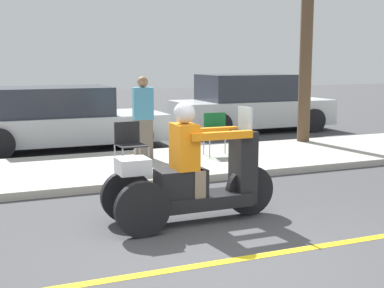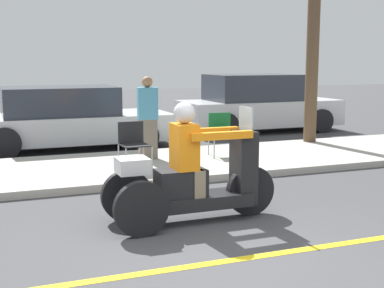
{
  "view_description": "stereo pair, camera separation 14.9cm",
  "coord_description": "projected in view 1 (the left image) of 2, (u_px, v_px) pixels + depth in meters",
  "views": [
    {
      "loc": [
        -2.3,
        -4.51,
        1.97
      ],
      "look_at": [
        0.15,
        1.34,
        0.97
      ],
      "focal_mm": 50.0,
      "sensor_mm": 36.0,
      "label": 1
    },
    {
      "loc": [
        -2.16,
        -4.56,
        1.97
      ],
      "look_at": [
        0.15,
        1.34,
        0.97
      ],
      "focal_mm": 50.0,
      "sensor_mm": 36.0,
      "label": 2
    }
  ],
  "objects": [
    {
      "name": "motorcycle_trike",
      "position": [
        192.0,
        179.0,
        6.49
      ],
      "size": [
        2.17,
        0.74,
        1.48
      ],
      "color": "black",
      "rests_on": "ground"
    },
    {
      "name": "parked_car_lot_center",
      "position": [
        60.0,
        119.0,
        11.83
      ],
      "size": [
        4.42,
        2.05,
        1.38
      ],
      "color": "silver",
      "rests_on": "ground"
    },
    {
      "name": "parked_car_lot_right",
      "position": [
        250.0,
        105.0,
        14.74
      ],
      "size": [
        4.38,
        1.97,
        1.57
      ],
      "color": "silver",
      "rests_on": "ground"
    },
    {
      "name": "tree_trunk",
      "position": [
        305.0,
        70.0,
        12.0
      ],
      "size": [
        0.28,
        0.28,
        3.22
      ],
      "color": "brown",
      "rests_on": "sidewalk_strip"
    },
    {
      "name": "lane_stripe",
      "position": [
        244.0,
        258.0,
        5.34
      ],
      "size": [
        24.0,
        0.12,
        0.01
      ],
      "color": "gold",
      "rests_on": "ground"
    },
    {
      "name": "ground_plane",
      "position": [
        231.0,
        261.0,
        5.29
      ],
      "size": [
        60.0,
        60.0,
        0.0
      ],
      "primitive_type": "plane",
      "color": "#424244"
    },
    {
      "name": "spectator_far_back",
      "position": [
        143.0,
        120.0,
        9.92
      ],
      "size": [
        0.39,
        0.27,
        1.54
      ],
      "color": "#726656",
      "rests_on": "sidewalk_strip"
    },
    {
      "name": "sidewalk_strip",
      "position": [
        114.0,
        168.0,
        9.47
      ],
      "size": [
        28.0,
        2.8,
        0.12
      ],
      "color": "#B2ADA3",
      "rests_on": "ground"
    },
    {
      "name": "folding_chair_set_back",
      "position": [
        216.0,
        129.0,
        10.37
      ],
      "size": [
        0.53,
        0.53,
        0.82
      ],
      "color": "#A5A8AD",
      "rests_on": "sidewalk_strip"
    },
    {
      "name": "folding_chair_curbside",
      "position": [
        129.0,
        141.0,
        8.88
      ],
      "size": [
        0.48,
        0.48,
        0.82
      ],
      "color": "#A5A8AD",
      "rests_on": "sidewalk_strip"
    }
  ]
}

